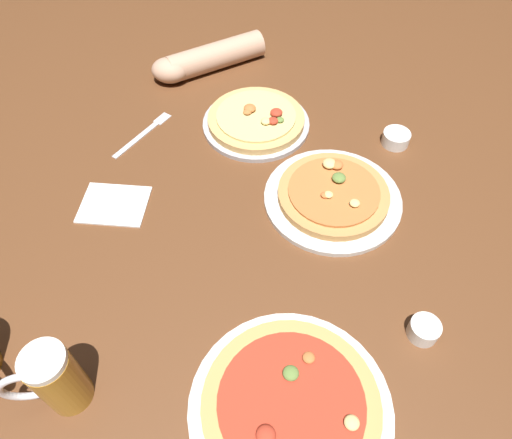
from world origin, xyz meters
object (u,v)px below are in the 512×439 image
Objects in this scene: fork_left at (144,133)px; napkin_folded at (114,204)px; beer_mug_dark at (55,379)px; ramekin_sauce at (396,138)px; ramekin_butter at (424,330)px; pizza_plate_near at (291,406)px; pizza_plate_far at (256,121)px; diner_arm at (204,60)px; pizza_plate_side at (333,196)px.

napkin_folded is at bearing -92.81° from fork_left.
beer_mug_dark reaches higher than ramekin_sauce.
ramekin_butter is 0.80m from fork_left.
napkin_folded reaches higher than fork_left.
beer_mug_dark reaches higher than pizza_plate_near.
pizza_plate_far reaches higher than ramekin_sauce.
fork_left is at bearing 141.96° from ramekin_butter.
fork_left is (0.01, 0.24, -0.00)m from napkin_folded.
napkin_folded is (-0.41, 0.41, -0.01)m from pizza_plate_near.
diner_arm reaches higher than napkin_folded.
fork_left is (-0.02, 0.65, -0.07)m from beer_mug_dark.
ramekin_butter is 0.30× the size of fork_left.
pizza_plate_far reaches higher than ramekin_butter.
pizza_plate_far is 0.89× the size of diner_arm.
pizza_plate_far is at bearing 70.07° from beer_mug_dark.
napkin_folded is at bearing -103.74° from diner_arm.
napkin_folded is (-0.64, -0.25, -0.01)m from ramekin_sauce.
pizza_plate_side is 0.51m from fork_left.
ramekin_sauce is at bearing 47.95° from beer_mug_dark.
diner_arm is at bearing 127.49° from pizza_plate_side.
pizza_plate_near is at bearing -73.19° from diner_arm.
ramekin_butter is at bearing 14.88° from beer_mug_dark.
beer_mug_dark is 0.94m from diner_arm.
pizza_plate_far is at bearing -53.73° from diner_arm.
pizza_plate_side is at bearing 80.54° from pizza_plate_near.
pizza_plate_near is 1.10× the size of diner_arm.
pizza_plate_near reaches higher than ramekin_butter.
beer_mug_dark is 0.63m from ramekin_butter.
pizza_plate_far is at bearing 44.91° from napkin_folded.
beer_mug_dark is 2.74× the size of ramekin_butter.
diner_arm is (-0.28, 0.93, 0.02)m from pizza_plate_near.
ramekin_sauce is at bearing 1.69° from fork_left.
pizza_plate_far is at bearing 99.21° from pizza_plate_near.
pizza_plate_near is 0.28m from ramekin_butter.
pizza_plate_side is at bearing -128.13° from ramekin_sauce.
ramekin_sauce is (0.61, 0.67, -0.06)m from beer_mug_dark.
pizza_plate_near is 5.03× the size of ramekin_sauce.
ramekin_sauce is 0.69m from napkin_folded.
diner_arm is (-0.51, 0.77, 0.02)m from ramekin_butter.
pizza_plate_far is 1.50× the size of fork_left.
pizza_plate_near and pizza_plate_far have the same top height.
pizza_plate_far is 4.93× the size of ramekin_butter.
ramekin_butter is at bearing 33.11° from pizza_plate_near.
pizza_plate_far is 0.31m from pizza_plate_side.
pizza_plate_near is at bearing -146.89° from ramekin_butter.
pizza_plate_side is 0.26m from ramekin_sauce.
beer_mug_dark is 0.50× the size of diner_arm.
beer_mug_dark reaches higher than ramekin_butter.
napkin_folded is at bearing 158.25° from ramekin_butter.
pizza_plate_near is 0.76m from fork_left.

